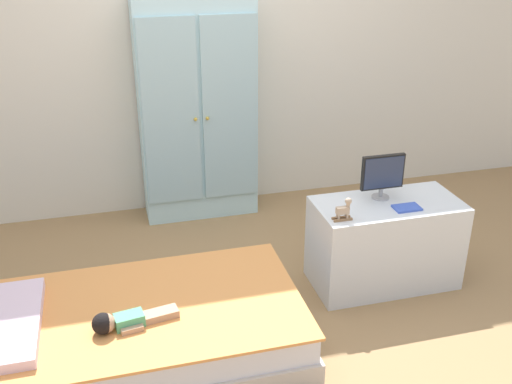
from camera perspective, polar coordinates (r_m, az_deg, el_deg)
ground_plane at (r=3.24m, az=1.36°, el=-12.41°), size 10.00×10.00×0.02m
back_wall at (r=4.16m, az=-4.76°, el=16.41°), size 6.40×0.05×2.70m
bed at (r=2.98m, az=-11.18°, el=-13.20°), size 1.58×0.88×0.28m
pillow at (r=2.93m, az=-23.21°, el=-11.66°), size 0.32×0.63×0.05m
doll at (r=2.77m, az=-13.03°, el=-12.06°), size 0.39×0.15×0.10m
wardrobe at (r=4.09m, az=-5.68°, el=7.72°), size 0.79×0.32×1.51m
tv_stand at (r=3.49m, az=12.29°, el=-4.82°), size 0.83×0.41×0.51m
tv_monitor at (r=3.37m, az=12.13°, el=1.71°), size 0.25×0.10×0.26m
rocking_horse_toy at (r=3.12m, az=8.51°, el=-1.69°), size 0.10×0.04×0.12m
book_blue at (r=3.33m, az=14.34°, el=-1.48°), size 0.15×0.09×0.01m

